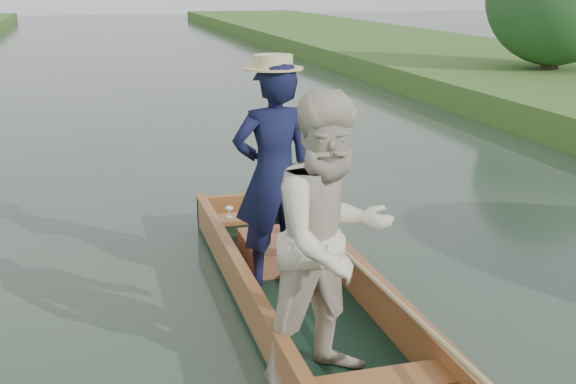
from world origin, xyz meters
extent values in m
plane|color=#283D30|center=(0.00, 0.00, 0.00)|extent=(120.00, 120.00, 0.00)
cylinder|color=#47331E|center=(9.80, 10.78, 1.01)|extent=(0.44, 0.44, 2.01)
sphere|color=#1C461D|center=(10.40, 11.08, 2.01)|extent=(2.20, 2.20, 2.20)
cube|color=black|center=(0.00, 0.00, 0.04)|extent=(1.10, 5.00, 0.08)
cube|color=#9E5B31|center=(-0.51, 0.00, 0.24)|extent=(0.08, 5.00, 0.32)
cube|color=#9E5B31|center=(0.51, 0.00, 0.24)|extent=(0.08, 5.00, 0.32)
cube|color=#9E5B31|center=(0.00, 2.46, 0.24)|extent=(1.10, 0.08, 0.32)
cube|color=#9E5B31|center=(-0.51, 0.00, 0.42)|extent=(0.10, 5.00, 0.04)
cube|color=#9E5B31|center=(0.51, 0.00, 0.42)|extent=(0.10, 5.00, 0.04)
cube|color=#9E5B31|center=(0.00, 1.90, 0.30)|extent=(0.94, 0.30, 0.05)
cube|color=#9E5B31|center=(0.00, -1.60, 0.30)|extent=(0.94, 0.30, 0.05)
imported|color=#101433|center=(-0.12, 0.65, 1.10)|extent=(0.77, 0.53, 2.04)
cylinder|color=beige|center=(-0.12, 0.65, 2.08)|extent=(0.52, 0.52, 0.12)
imported|color=beige|center=(-0.16, -1.07, 1.09)|extent=(1.17, 1.02, 2.02)
cube|color=#A73A35|center=(0.15, 1.15, 0.19)|extent=(0.85, 0.90, 0.22)
sphere|color=tan|center=(0.40, 1.05, 0.40)|extent=(0.18, 0.18, 0.18)
sphere|color=tan|center=(0.40, 1.04, 0.53)|extent=(0.13, 0.13, 0.13)
sphere|color=tan|center=(0.35, 1.04, 0.59)|extent=(0.05, 0.05, 0.05)
sphere|color=tan|center=(0.45, 1.04, 0.59)|extent=(0.05, 0.05, 0.05)
sphere|color=tan|center=(0.40, 0.99, 0.52)|extent=(0.05, 0.05, 0.05)
sphere|color=tan|center=(0.32, 1.03, 0.42)|extent=(0.06, 0.06, 0.06)
sphere|color=tan|center=(0.48, 1.03, 0.42)|extent=(0.06, 0.06, 0.06)
sphere|color=tan|center=(0.36, 1.02, 0.32)|extent=(0.07, 0.07, 0.07)
sphere|color=tan|center=(0.44, 1.02, 0.32)|extent=(0.07, 0.07, 0.07)
cylinder|color=silver|center=(-0.29, 1.90, 0.33)|extent=(0.07, 0.07, 0.01)
cylinder|color=silver|center=(-0.29, 1.90, 0.37)|extent=(0.01, 0.01, 0.08)
ellipsoid|color=silver|center=(-0.29, 1.90, 0.43)|extent=(0.09, 0.09, 0.05)
cylinder|color=tan|center=(0.43, -0.03, 0.46)|extent=(0.04, 4.59, 0.20)
camera|label=1|loc=(-1.66, -5.35, 2.76)|focal=45.00mm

